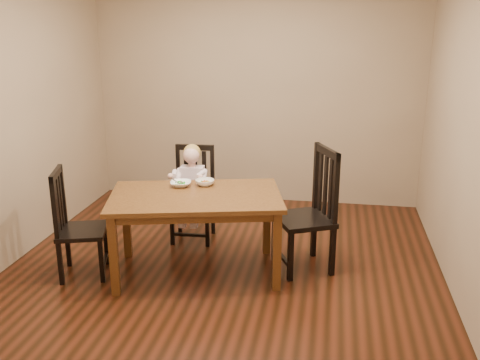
% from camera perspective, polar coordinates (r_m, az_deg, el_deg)
% --- Properties ---
extents(room, '(4.01, 4.01, 2.71)m').
position_cam_1_polar(room, '(4.67, -1.81, 5.91)').
color(room, '#471D0F').
rests_on(room, ground).
extents(dining_table, '(1.67, 1.23, 0.75)m').
position_cam_1_polar(dining_table, '(4.75, -4.73, -2.55)').
color(dining_table, '#452810').
rests_on(dining_table, room).
extents(chair_child, '(0.44, 0.43, 0.98)m').
position_cam_1_polar(chair_child, '(5.59, -4.98, -1.62)').
color(chair_child, black).
rests_on(chair_child, room).
extents(chair_left, '(0.52, 0.53, 0.99)m').
position_cam_1_polar(chair_left, '(4.98, -17.12, -4.66)').
color(chair_left, black).
rests_on(chair_left, room).
extents(chair_right, '(0.63, 0.65, 1.14)m').
position_cam_1_polar(chair_right, '(4.91, 7.45, -3.43)').
color(chair_right, black).
rests_on(chair_right, room).
extents(toddler, '(0.34, 0.41, 0.54)m').
position_cam_1_polar(toddler, '(5.50, -5.13, -0.39)').
color(toddler, white).
rests_on(toddler, chair_child).
extents(bowl_peas, '(0.23, 0.23, 0.05)m').
position_cam_1_polar(bowl_peas, '(4.96, -6.34, -0.40)').
color(bowl_peas, white).
rests_on(bowl_peas, dining_table).
extents(bowl_veg, '(0.20, 0.20, 0.05)m').
position_cam_1_polar(bowl_veg, '(4.97, -3.77, -0.26)').
color(bowl_veg, white).
rests_on(bowl_veg, dining_table).
extents(fork, '(0.12, 0.08, 0.05)m').
position_cam_1_polar(fork, '(4.94, -6.82, -0.25)').
color(fork, silver).
rests_on(fork, bowl_peas).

